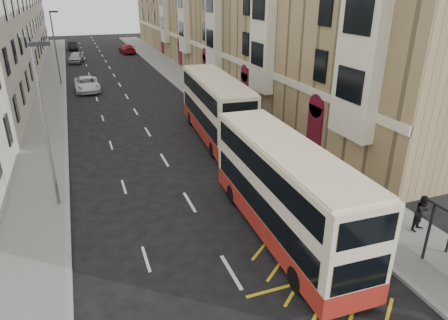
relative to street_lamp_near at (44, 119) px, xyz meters
name	(u,v)px	position (x,y,z in m)	size (l,w,h in m)	color
pavement_right	(212,98)	(14.35, 18.00, -4.56)	(4.00, 120.00, 0.15)	slate
pavement_left	(48,113)	(-1.15, 18.00, -4.56)	(3.00, 120.00, 0.15)	slate
kerb_right	(193,100)	(12.35, 18.00, -4.56)	(0.25, 120.00, 0.15)	gray
kerb_left	(66,112)	(0.35, 18.00, -4.56)	(0.25, 120.00, 0.15)	gray
road_markings	(115,77)	(6.35, 33.00, -4.63)	(10.00, 110.00, 0.01)	silver
terrace_right	(223,12)	(21.23, 33.38, 2.88)	(10.75, 79.00, 15.25)	tan
guard_railing	(341,205)	(12.60, -6.25, -3.78)	(0.06, 6.56, 1.01)	red
street_lamp_near	(44,119)	(0.00, 0.00, 0.00)	(0.93, 0.18, 8.00)	slate
street_lamp_far	(55,44)	(0.00, 30.00, 0.00)	(0.93, 0.18, 8.00)	slate
double_decker_front	(284,191)	(9.46, -6.32, -2.42)	(2.86, 11.01, 4.36)	beige
double_decker_rear	(216,108)	(10.94, 6.92, -2.32)	(3.45, 11.54, 4.54)	beige
pedestrian_mid	(423,213)	(15.43, -8.38, -3.62)	(0.84, 0.65, 1.72)	black
pedestrian_far	(358,207)	(13.06, -6.93, -3.62)	(1.01, 0.42, 1.72)	black
white_van	(87,84)	(2.68, 25.94, -3.88)	(2.50, 5.42, 1.51)	white
car_silver	(76,58)	(2.03, 45.72, -3.84)	(1.87, 4.65, 1.58)	#A1A2A8
car_dark	(73,46)	(1.90, 60.99, -3.88)	(1.60, 4.58, 1.51)	black
car_red	(127,49)	(10.70, 53.19, -3.87)	(2.15, 5.29, 1.54)	maroon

